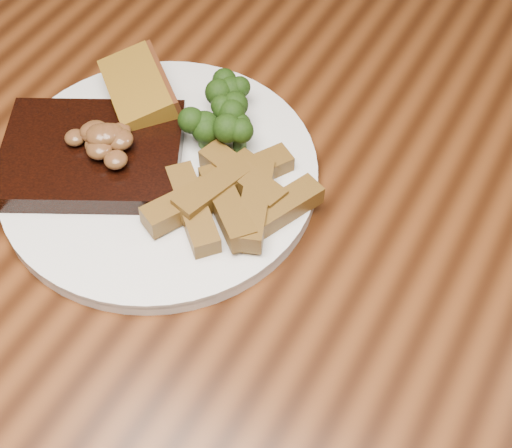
{
  "coord_description": "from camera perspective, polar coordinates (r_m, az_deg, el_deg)",
  "views": [
    {
      "loc": [
        0.19,
        -0.34,
        1.28
      ],
      "look_at": [
        0.01,
        -0.02,
        0.78
      ],
      "focal_mm": 50.0,
      "sensor_mm": 36.0,
      "label": 1
    }
  ],
  "objects": [
    {
      "name": "garlic_bread",
      "position": [
        0.74,
        -9.28,
        9.53
      ],
      "size": [
        0.11,
        0.1,
        0.02
      ],
      "primitive_type": "cube",
      "rotation": [
        0.0,
        0.0,
        -0.69
      ],
      "color": "#896218",
      "rests_on": "plate"
    },
    {
      "name": "mushroom_pile",
      "position": [
        0.67,
        -12.26,
        6.92
      ],
      "size": [
        0.08,
        0.08,
        0.03
      ],
      "primitive_type": null,
      "color": "brown",
      "rests_on": "steak"
    },
    {
      "name": "chair_far",
      "position": [
        1.34,
        15.17,
        13.77
      ],
      "size": [
        0.44,
        0.44,
        0.84
      ],
      "rotation": [
        0.0,
        0.0,
        3.02
      ],
      "color": "black",
      "rests_on": "ground"
    },
    {
      "name": "steak",
      "position": [
        0.7,
        -12.95,
        5.37
      ],
      "size": [
        0.21,
        0.19,
        0.02
      ],
      "primitive_type": "cube",
      "rotation": [
        0.0,
        0.0,
        0.5
      ],
      "color": "black",
      "rests_on": "plate"
    },
    {
      "name": "plate",
      "position": [
        0.69,
        -7.68,
        3.97
      ],
      "size": [
        0.35,
        0.35,
        0.01
      ],
      "primitive_type": "cylinder",
      "rotation": [
        0.0,
        0.0,
        0.17
      ],
      "color": "white",
      "rests_on": "dining_table"
    },
    {
      "name": "dining_table",
      "position": [
        0.73,
        0.01,
        -4.57
      ],
      "size": [
        1.6,
        0.9,
        0.75
      ],
      "color": "#502710",
      "rests_on": "ground"
    },
    {
      "name": "potato_wedges",
      "position": [
        0.65,
        -1.59,
        2.49
      ],
      "size": [
        0.12,
        0.12,
        0.02
      ],
      "primitive_type": null,
      "color": "brown",
      "rests_on": "plate"
    },
    {
      "name": "steak_bone",
      "position": [
        0.67,
        -15.83,
        1.96
      ],
      "size": [
        0.15,
        0.09,
        0.02
      ],
      "primitive_type": "cube",
      "rotation": [
        0.0,
        0.0,
        0.5
      ],
      "color": "beige",
      "rests_on": "plate"
    },
    {
      "name": "broccoli_cluster",
      "position": [
        0.7,
        -2.13,
        8.1
      ],
      "size": [
        0.08,
        0.08,
        0.04
      ],
      "primitive_type": null,
      "color": "#19320B",
      "rests_on": "plate"
    }
  ]
}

